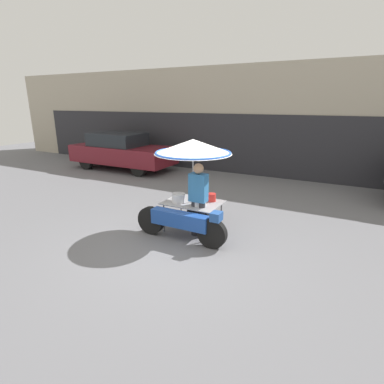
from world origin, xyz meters
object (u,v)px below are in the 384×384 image
vendor_motorcycle_cart (191,165)px  parked_car (122,151)px  vendor_person (198,196)px  potted_plant (90,150)px

vendor_motorcycle_cart → parked_car: size_ratio=0.46×
vendor_motorcycle_cart → vendor_person: (0.24, -0.13, -0.64)m
vendor_motorcycle_cart → vendor_person: vendor_motorcycle_cart is taller
parked_car → potted_plant: parked_car is taller
vendor_motorcycle_cart → parked_car: vendor_motorcycle_cart is taller
parked_car → vendor_motorcycle_cart: bearing=-37.8°
vendor_motorcycle_cart → vendor_person: size_ratio=1.30×
vendor_motorcycle_cart → potted_plant: (-8.80, 5.53, -1.07)m
potted_plant → vendor_person: bearing=-32.1°
vendor_motorcycle_cart → vendor_person: bearing=-29.0°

